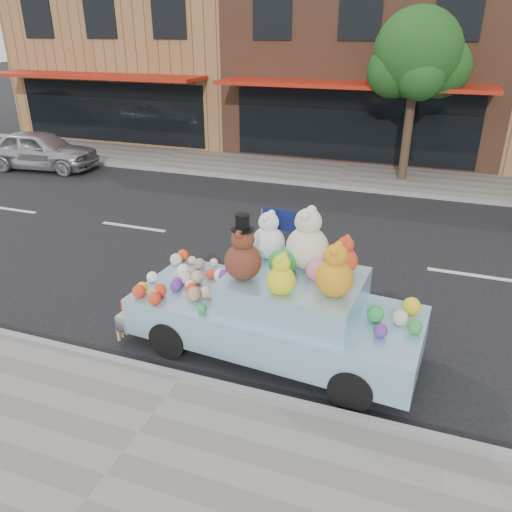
% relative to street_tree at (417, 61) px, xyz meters
% --- Properties ---
extents(ground, '(120.00, 120.00, 0.00)m').
position_rel_street_tree_xyz_m(ground, '(-2.03, -6.55, -3.69)').
color(ground, black).
rests_on(ground, ground).
extents(near_sidewalk, '(60.00, 3.00, 0.12)m').
position_rel_street_tree_xyz_m(near_sidewalk, '(-2.03, -13.05, -3.63)').
color(near_sidewalk, gray).
rests_on(near_sidewalk, ground).
extents(far_sidewalk, '(60.00, 3.00, 0.12)m').
position_rel_street_tree_xyz_m(far_sidewalk, '(-2.03, -0.05, -3.63)').
color(far_sidewalk, gray).
rests_on(far_sidewalk, ground).
extents(near_kerb, '(60.00, 0.12, 0.13)m').
position_rel_street_tree_xyz_m(near_kerb, '(-2.03, -11.55, -3.63)').
color(near_kerb, gray).
rests_on(near_kerb, ground).
extents(far_kerb, '(60.00, 0.12, 0.13)m').
position_rel_street_tree_xyz_m(far_kerb, '(-2.03, -1.55, -3.63)').
color(far_kerb, gray).
rests_on(far_kerb, ground).
extents(storefront_left, '(10.00, 9.80, 7.30)m').
position_rel_street_tree_xyz_m(storefront_left, '(-12.03, 5.42, -0.05)').
color(storefront_left, olive).
rests_on(storefront_left, ground).
extents(storefront_mid, '(10.00, 9.80, 7.30)m').
position_rel_street_tree_xyz_m(storefront_mid, '(-2.03, 5.42, -0.05)').
color(storefront_mid, brown).
rests_on(storefront_mid, ground).
extents(street_tree, '(3.00, 2.70, 5.22)m').
position_rel_street_tree_xyz_m(street_tree, '(0.00, 0.00, 0.00)').
color(street_tree, '#38281C').
rests_on(street_tree, ground).
extents(car_silver, '(4.14, 2.05, 1.36)m').
position_rel_street_tree_xyz_m(car_silver, '(-12.20, -2.69, -3.01)').
color(car_silver, '#ACADB1').
rests_on(car_silver, ground).
extents(art_car, '(4.60, 2.06, 2.31)m').
position_rel_street_tree_xyz_m(art_car, '(-1.02, -10.38, -2.87)').
color(art_car, black).
rests_on(art_car, ground).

